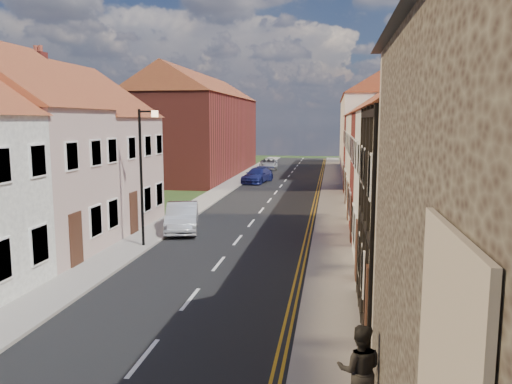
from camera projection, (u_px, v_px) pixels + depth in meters
name	position (u px, v px, depth m)	size (l,w,h in m)	color
road	(261.00, 210.00, 31.47)	(7.00, 90.00, 0.02)	black
pavement_left	(194.00, 208.00, 32.13)	(1.80, 90.00, 0.12)	gray
pavement_right	(332.00, 212.00, 30.80)	(1.80, 90.00, 0.12)	gray
cottage_r_white_near	(472.00, 153.00, 17.79)	(8.30, 6.00, 9.00)	white
cottage_r_cream_mid	(440.00, 146.00, 23.08)	(8.30, 5.20, 9.00)	maroon
cottage_r_pink	(420.00, 141.00, 28.36)	(8.30, 6.00, 9.00)	beige
cottage_r_white_far	(407.00, 138.00, 33.64)	(8.30, 5.20, 9.00)	white
cottage_r_cream_far	(397.00, 136.00, 38.93)	(8.30, 6.00, 9.00)	maroon
cottage_l_pink	(70.00, 145.00, 26.23)	(8.30, 6.30, 8.80)	#B49A8E
block_right_far	(379.00, 124.00, 53.78)	(8.30, 24.20, 10.50)	beige
block_left_far	(200.00, 124.00, 51.69)	(8.30, 24.20, 10.50)	maroon
lamppost	(143.00, 169.00, 21.76)	(0.88, 0.15, 6.00)	black
car_mid	(182.00, 217.00, 25.59)	(1.53, 4.40, 1.45)	#B9BBC2
car_far	(258.00, 175.00, 45.54)	(1.90, 4.67, 1.35)	navy
car_distant	(269.00, 164.00, 58.12)	(2.10, 4.55, 1.26)	#ACB1B4
pedestrian_right	(360.00, 370.00, 9.31)	(0.86, 0.67, 1.77)	black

